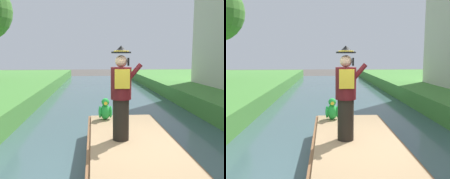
{
  "view_description": "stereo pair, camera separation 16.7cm",
  "coord_description": "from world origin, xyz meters",
  "views": [
    {
      "loc": [
        -0.78,
        -4.49,
        2.36
      ],
      "look_at": [
        -0.34,
        1.08,
        1.61
      ],
      "focal_mm": 39.97,
      "sensor_mm": 36.0,
      "label": 1
    },
    {
      "loc": [
        -0.61,
        -4.5,
        2.36
      ],
      "look_at": [
        -0.34,
        1.08,
        1.61
      ],
      "focal_mm": 39.97,
      "sensor_mm": 36.0,
      "label": 2
    }
  ],
  "objects": [
    {
      "name": "person_pirate",
      "position": [
        -0.22,
        0.26,
        1.64
      ],
      "size": [
        0.61,
        0.42,
        1.85
      ],
      "rotation": [
        0.0,
        0.0,
        -0.08
      ],
      "color": "black",
      "rests_on": "boat"
    },
    {
      "name": "boat",
      "position": [
        0.0,
        0.4,
        0.4
      ],
      "size": [
        1.81,
        4.2,
        0.61
      ],
      "color": "brown",
      "rests_on": "canal_water"
    },
    {
      "name": "canal_water",
      "position": [
        0.0,
        0.0,
        0.05
      ],
      "size": [
        6.32,
        48.0,
        0.1
      ],
      "primitive_type": "cube",
      "color": "#3D565B",
      "rests_on": "ground"
    },
    {
      "name": "ground_plane",
      "position": [
        0.0,
        0.0,
        0.0
      ],
      "size": [
        80.0,
        80.0,
        0.0
      ],
      "primitive_type": "plane",
      "color": "#4C4742"
    },
    {
      "name": "parrot_plush",
      "position": [
        -0.45,
        1.88,
        0.95
      ],
      "size": [
        0.36,
        0.35,
        0.57
      ],
      "color": "green",
      "rests_on": "boat"
    }
  ]
}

